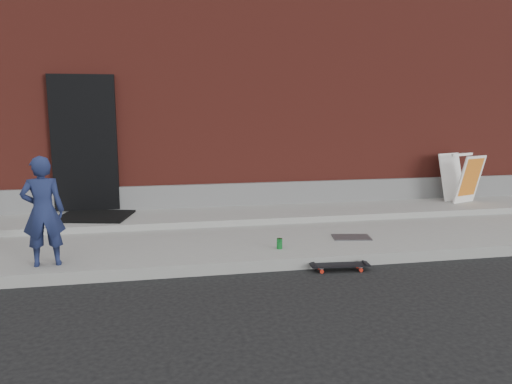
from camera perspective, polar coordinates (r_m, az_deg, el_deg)
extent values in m
plane|color=black|center=(6.24, 2.47, -9.05)|extent=(80.00, 80.00, 0.00)
cube|color=gray|center=(7.62, -0.17, -4.94)|extent=(20.00, 3.00, 0.15)
cube|color=gray|center=(8.45, -1.32, -2.59)|extent=(20.00, 1.20, 0.10)
cube|color=maroon|center=(12.82, -4.93, 11.95)|extent=(20.00, 8.00, 5.00)
cube|color=slate|center=(8.95, -1.95, -0.26)|extent=(20.00, 0.10, 0.40)
cube|color=black|center=(8.80, -19.01, 5.27)|extent=(1.05, 0.12, 2.25)
imported|color=#192147|center=(6.33, -23.17, -2.04)|extent=(0.51, 0.37, 1.30)
cylinder|color=#B22012|center=(6.48, 11.48, -8.29)|extent=(0.05, 0.03, 0.05)
cylinder|color=#B22012|center=(6.34, 11.90, -8.72)|extent=(0.05, 0.03, 0.05)
cylinder|color=#B22012|center=(6.35, 7.20, -8.54)|extent=(0.05, 0.03, 0.05)
cylinder|color=#B22012|center=(6.21, 7.52, -8.98)|extent=(0.05, 0.03, 0.05)
cube|color=#9FA0A4|center=(6.40, 11.70, -8.23)|extent=(0.06, 0.16, 0.02)
cube|color=#9FA0A4|center=(6.27, 7.36, -8.47)|extent=(0.06, 0.16, 0.02)
cube|color=black|center=(6.32, 9.56, -8.22)|extent=(0.72, 0.24, 0.01)
cube|color=white|center=(9.90, 23.24, 1.33)|extent=(0.59, 0.41, 0.88)
cube|color=white|center=(10.14, 21.45, 1.62)|extent=(0.59, 0.41, 0.88)
cube|color=gold|center=(9.90, 23.32, 1.05)|extent=(0.49, 0.32, 0.70)
cube|color=white|center=(9.97, 22.50, 3.98)|extent=(0.53, 0.22, 0.05)
cylinder|color=#1C8E37|center=(6.63, 2.71, -5.91)|extent=(0.09, 0.09, 0.14)
cube|color=black|center=(8.43, -17.96, -2.65)|extent=(1.26, 1.11, 0.03)
cube|color=#4C4C51|center=(7.30, 10.86, -5.10)|extent=(0.58, 0.43, 0.02)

